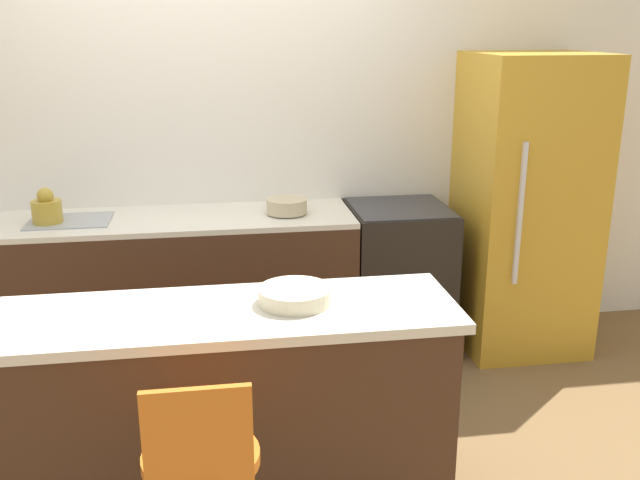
% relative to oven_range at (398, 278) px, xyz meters
% --- Properties ---
extents(ground_plane, '(14.00, 14.00, 0.00)m').
position_rel_oven_range_xyz_m(ground_plane, '(-1.11, -0.31, -0.45)').
color(ground_plane, brown).
extents(wall_back, '(8.00, 0.06, 2.60)m').
position_rel_oven_range_xyz_m(wall_back, '(-1.11, 0.33, 0.85)').
color(wall_back, white).
rests_on(wall_back, ground_plane).
extents(back_counter, '(2.32, 0.59, 0.89)m').
position_rel_oven_range_xyz_m(back_counter, '(-1.46, 0.00, -0.00)').
color(back_counter, '#422819').
rests_on(back_counter, ground_plane).
extents(kitchen_island, '(1.78, 0.56, 0.89)m').
position_rel_oven_range_xyz_m(kitchen_island, '(-1.06, -1.39, -0.00)').
color(kitchen_island, '#422819').
rests_on(kitchen_island, ground_plane).
extents(oven_range, '(0.58, 0.60, 0.89)m').
position_rel_oven_range_xyz_m(oven_range, '(0.00, 0.00, 0.00)').
color(oven_range, black).
rests_on(oven_range, ground_plane).
extents(refrigerator, '(0.71, 0.71, 1.77)m').
position_rel_oven_range_xyz_m(refrigerator, '(0.76, -0.05, 0.44)').
color(refrigerator, gold).
rests_on(refrigerator, ground_plane).
extents(kettle, '(0.16, 0.16, 0.19)m').
position_rel_oven_range_xyz_m(kettle, '(-1.97, -0.03, 0.52)').
color(kettle, '#B29333').
rests_on(kettle, back_counter).
extents(mixing_bowl, '(0.23, 0.23, 0.08)m').
position_rel_oven_range_xyz_m(mixing_bowl, '(-0.67, -0.03, 0.49)').
color(mixing_bowl, '#C1B28E').
rests_on(mixing_bowl, back_counter).
extents(fruit_bowl, '(0.29, 0.29, 0.06)m').
position_rel_oven_range_xyz_m(fruit_bowl, '(-0.79, -1.37, 0.47)').
color(fruit_bowl, beige).
rests_on(fruit_bowl, kitchen_island).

